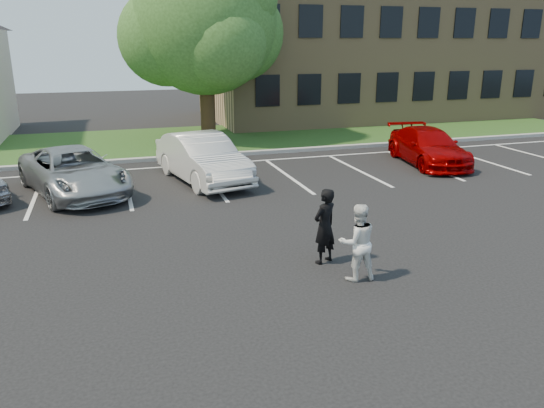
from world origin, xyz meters
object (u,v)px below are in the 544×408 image
object	(u,v)px
car_white_sedan	(202,158)
man_black_suit	(325,226)
tree	(206,25)
car_silver_minivan	(74,171)
car_red_compact	(428,147)
office_building	(382,49)
man_white_shirt	(357,242)

from	to	relation	value
car_white_sedan	man_black_suit	bearing A→B (deg)	-93.33
tree	man_black_suit	size ratio (longest dim) A/B	5.26
car_silver_minivan	car_red_compact	bearing A→B (deg)	-17.69
office_building	man_black_suit	size ratio (longest dim) A/B	13.39
tree	car_red_compact	xyz separation A→B (m)	(7.18, -7.59, -4.66)
tree	office_building	bearing A→B (deg)	26.43
office_building	car_silver_minivan	xyz separation A→B (m)	(-18.39, -14.15, -3.44)
office_building	tree	size ratio (longest dim) A/B	2.55
office_building	man_black_suit	bearing A→B (deg)	-121.05
man_black_suit	man_white_shirt	distance (m)	1.03
office_building	car_red_compact	bearing A→B (deg)	-111.05
tree	man_black_suit	bearing A→B (deg)	-91.88
car_silver_minivan	tree	bearing A→B (deg)	34.22
tree	car_white_sedan	bearing A→B (deg)	-102.87
man_white_shirt	car_white_sedan	world-z (taller)	car_white_sedan
man_white_shirt	man_black_suit	bearing A→B (deg)	-70.05
tree	car_silver_minivan	distance (m)	10.92
tree	man_black_suit	distance (m)	16.04
man_black_suit	car_red_compact	size ratio (longest dim) A/B	0.35
tree	car_red_compact	world-z (taller)	tree
office_building	man_white_shirt	size ratio (longest dim) A/B	14.02
car_white_sedan	car_red_compact	distance (m)	8.93
man_black_suit	car_silver_minivan	world-z (taller)	man_black_suit
man_black_suit	car_silver_minivan	bearing A→B (deg)	-80.28
man_white_shirt	car_red_compact	xyz separation A→B (m)	(7.40, 8.78, -0.11)
tree	man_white_shirt	bearing A→B (deg)	-90.75
man_black_suit	car_white_sedan	size ratio (longest dim) A/B	0.34
tree	man_white_shirt	distance (m)	17.00
man_black_suit	man_white_shirt	world-z (taller)	man_black_suit
man_white_shirt	car_white_sedan	distance (m)	8.86
car_white_sedan	car_red_compact	xyz separation A→B (m)	(8.93, 0.06, -0.13)
car_white_sedan	car_silver_minivan	bearing A→B (deg)	171.48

